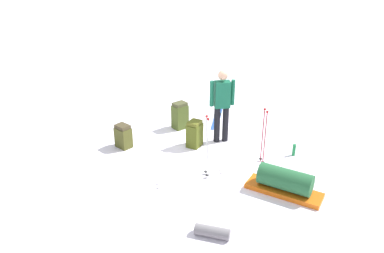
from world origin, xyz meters
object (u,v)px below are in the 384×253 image
(skier_standing, at_px, (222,103))
(thermos_bottle, at_px, (294,150))
(backpack_bright, at_px, (195,134))
(ski_pair_near, at_px, (218,115))
(backpack_large_dark, at_px, (180,116))
(sleeping_mat_rolled, at_px, (212,232))
(ski_poles_planted_far, at_px, (207,144))
(ski_poles_planted_near, at_px, (264,134))
(backpack_small_spare, at_px, (123,136))
(gear_sled, at_px, (285,182))

(skier_standing, bearing_deg, thermos_bottle, -108.07)
(backpack_bright, xyz_separation_m, thermos_bottle, (-0.20, -2.18, -0.17))
(skier_standing, xyz_separation_m, ski_pair_near, (1.49, 0.14, -0.94))
(backpack_large_dark, height_order, sleeping_mat_rolled, backpack_large_dark)
(ski_poles_planted_far, xyz_separation_m, sleeping_mat_rolled, (-1.73, -0.22, -0.62))
(backpack_large_dark, distance_m, ski_poles_planted_far, 2.36)
(backpack_bright, height_order, sleeping_mat_rolled, backpack_bright)
(skier_standing, xyz_separation_m, backpack_large_dark, (0.61, 1.04, -0.62))
(ski_poles_planted_near, xyz_separation_m, ski_poles_planted_far, (-0.63, 1.11, 0.03))
(ski_poles_planted_near, bearing_deg, sleeping_mat_rolled, 159.46)
(backpack_bright, bearing_deg, backpack_small_spare, 97.97)
(ski_pair_near, distance_m, thermos_bottle, 2.66)
(sleeping_mat_rolled, bearing_deg, backpack_small_spare, 38.21)
(gear_sled, bearing_deg, ski_poles_planted_far, 74.14)
(ski_pair_near, xyz_separation_m, thermos_bottle, (-2.01, -1.74, 0.12))
(backpack_small_spare, height_order, ski_poles_planted_far, ski_poles_planted_far)
(ski_poles_planted_near, bearing_deg, backpack_bright, 67.50)
(backpack_small_spare, bearing_deg, ski_poles_planted_far, -117.68)
(skier_standing, distance_m, sleeping_mat_rolled, 3.41)
(backpack_large_dark, relative_size, thermos_bottle, 2.59)
(skier_standing, distance_m, backpack_large_dark, 1.36)
(backpack_small_spare, relative_size, gear_sled, 0.38)
(backpack_large_dark, height_order, backpack_small_spare, backpack_large_dark)
(thermos_bottle, bearing_deg, ski_poles_planted_far, 119.93)
(skier_standing, distance_m, backpack_small_spare, 2.33)
(backpack_large_dark, xyz_separation_m, backpack_bright, (-0.93, -0.46, -0.03))
(ski_pair_near, height_order, ski_poles_planted_far, ski_poles_planted_far)
(gear_sled, bearing_deg, backpack_small_spare, 67.14)
(gear_sled, bearing_deg, skier_standing, 32.01)
(ski_pair_near, bearing_deg, gear_sled, -158.40)
(backpack_bright, height_order, ski_poles_planted_near, ski_poles_planted_near)
(gear_sled, bearing_deg, backpack_bright, 47.70)
(backpack_large_dark, xyz_separation_m, ski_poles_planted_near, (-1.54, -1.93, 0.35))
(backpack_small_spare, height_order, gear_sled, backpack_small_spare)
(gear_sled, xyz_separation_m, thermos_bottle, (1.46, -0.36, -0.09))
(ski_poles_planted_far, relative_size, sleeping_mat_rolled, 2.33)
(skier_standing, xyz_separation_m, backpack_small_spare, (-0.55, 2.16, -0.69))
(ski_pair_near, relative_size, backpack_bright, 3.03)
(backpack_bright, height_order, thermos_bottle, backpack_bright)
(sleeping_mat_rolled, bearing_deg, ski_poles_planted_near, -20.54)
(ski_pair_near, height_order, backpack_large_dark, backpack_large_dark)
(sleeping_mat_rolled, distance_m, thermos_bottle, 3.20)
(skier_standing, height_order, ski_poles_planted_near, skier_standing)
(backpack_bright, height_order, ski_poles_planted_far, ski_poles_planted_far)
(gear_sled, xyz_separation_m, sleeping_mat_rolled, (-1.32, 1.23, -0.13))
(backpack_bright, xyz_separation_m, sleeping_mat_rolled, (-2.97, -0.59, -0.21))
(skier_standing, xyz_separation_m, thermos_bottle, (-0.52, -1.60, -0.82))
(backpack_bright, distance_m, ski_poles_planted_far, 1.36)
(backpack_bright, relative_size, thermos_bottle, 2.36)
(skier_standing, bearing_deg, sleeping_mat_rolled, -179.89)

